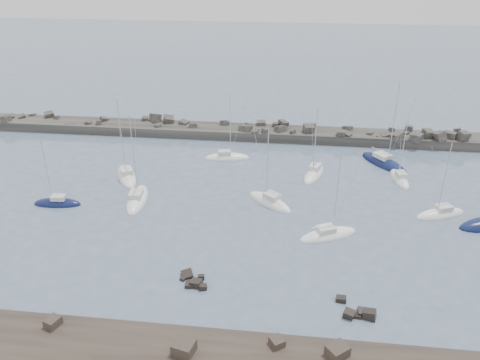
# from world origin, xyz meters

# --- Properties ---
(ground) EXTENTS (400.00, 400.00, 0.00)m
(ground) POSITION_xyz_m (0.00, 0.00, 0.00)
(ground) COLOR #4B5E76
(ground) RESTS_ON ground
(rock_cluster_near) EXTENTS (3.72, 3.58, 1.47)m
(rock_cluster_near) POSITION_xyz_m (-4.28, -8.67, 0.13)
(rock_cluster_near) COLOR black
(rock_cluster_near) RESTS_ON ground
(rock_cluster_far) EXTENTS (4.21, 3.65, 1.51)m
(rock_cluster_far) POSITION_xyz_m (14.11, -11.82, 0.19)
(rock_cluster_far) COLOR black
(rock_cluster_far) RESTS_ON ground
(breakwater) EXTENTS (115.00, 7.55, 5.15)m
(breakwater) POSITION_xyz_m (-6.83, 38.00, 0.32)
(breakwater) COLOR #302E2A
(breakwater) RESTS_ON ground
(sailboat_1) EXTENTS (6.71, 9.41, 14.48)m
(sailboat_1) POSITION_xyz_m (-20.92, 16.85, 0.15)
(sailboat_1) COLOR white
(sailboat_1) RESTS_ON ground
(sailboat_2) EXTENTS (7.29, 2.70, 11.48)m
(sailboat_2) POSITION_xyz_m (-28.14, 6.63, 0.14)
(sailboat_2) COLOR #0F1942
(sailboat_2) RESTS_ON ground
(sailboat_3) EXTENTS (3.82, 9.36, 14.43)m
(sailboat_3) POSITION_xyz_m (-16.63, 9.23, 0.15)
(sailboat_3) COLOR white
(sailboat_3) RESTS_ON ground
(sailboat_4) EXTENTS (8.48, 3.83, 12.96)m
(sailboat_4) POSITION_xyz_m (-5.33, 26.47, 0.14)
(sailboat_4) COLOR white
(sailboat_4) RESTS_ON ground
(sailboat_5) EXTENTS (7.98, 7.31, 13.29)m
(sailboat_5) POSITION_xyz_m (3.50, 10.77, 0.16)
(sailboat_5) COLOR white
(sailboat_5) RESTS_ON ground
(sailboat_6) EXTENTS (4.87, 8.45, 12.99)m
(sailboat_6) POSITION_xyz_m (10.30, 21.40, 0.16)
(sailboat_6) COLOR white
(sailboat_6) RESTS_ON ground
(sailboat_7) EXTENTS (8.55, 5.89, 13.03)m
(sailboat_7) POSITION_xyz_m (11.78, 2.76, 0.13)
(sailboat_7) COLOR white
(sailboat_7) RESTS_ON ground
(sailboat_8) EXTENTS (8.81, 10.26, 16.35)m
(sailboat_8) POSITION_xyz_m (22.72, 27.27, 0.15)
(sailboat_8) COLOR #0F1942
(sailboat_8) RESTS_ON ground
(sailboat_9) EXTENTS (8.03, 5.05, 12.26)m
(sailboat_9) POSITION_xyz_m (28.12, 10.18, 0.14)
(sailboat_9) COLOR white
(sailboat_9) RESTS_ON ground
(sailboat_10) EXTENTS (3.17, 7.46, 11.62)m
(sailboat_10) POSITION_xyz_m (24.36, 21.20, 0.14)
(sailboat_10) COLOR white
(sailboat_10) RESTS_ON ground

